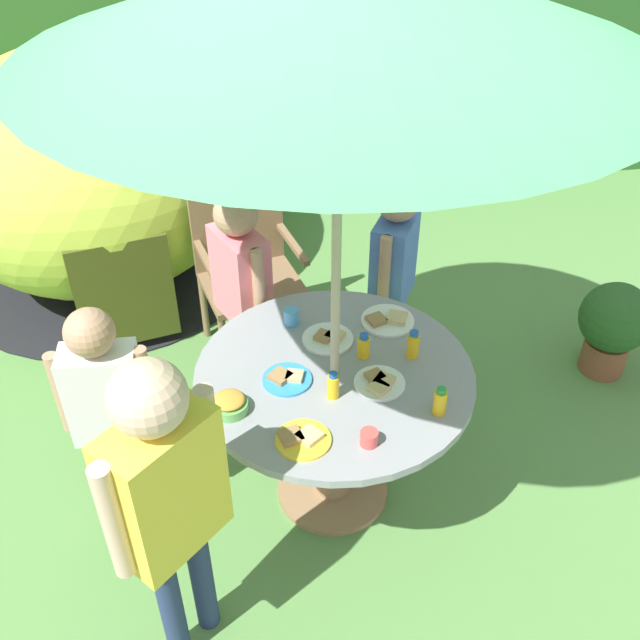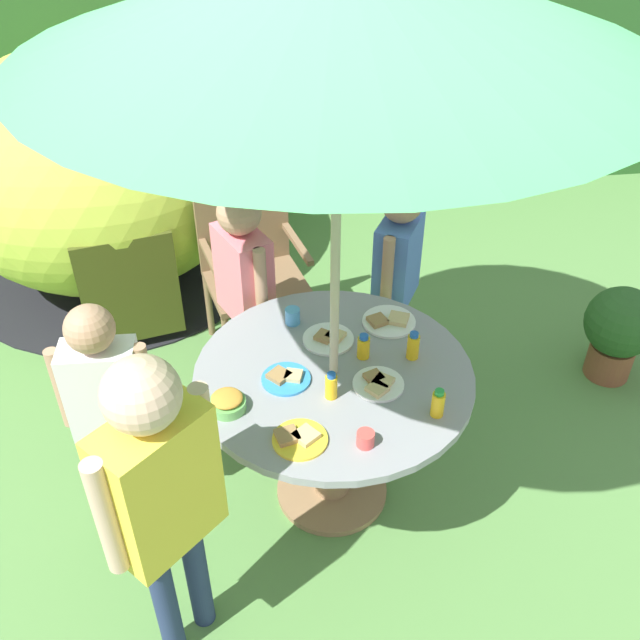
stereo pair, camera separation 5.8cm
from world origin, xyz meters
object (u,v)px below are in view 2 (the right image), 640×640
object	(u,v)px
juice_bottle_far_right	(363,347)
plate_mid_left	(286,378)
juice_bottle_far_left	(438,403)
cup_far	(366,439)
garden_table	(333,405)
child_in_pink_shirt	(244,275)
plate_near_left	(329,338)
plate_near_right	(378,384)
child_in_blue_shirt	(398,261)
child_in_yellow_shirt	(160,483)
wooden_chair	(251,263)
dome_tent	(100,167)
child_in_white_shirt	(105,390)
snack_bowl	(227,402)
potted_plant	(619,329)
plate_mid_right	(389,321)
juice_bottle_front_edge	(413,346)
plate_center_front	(299,438)
cup_near	(293,316)
juice_bottle_center_back	(331,386)

from	to	relation	value
juice_bottle_far_right	plate_mid_left	bearing A→B (deg)	-162.69
juice_bottle_far_left	cup_far	size ratio (longest dim) A/B	1.86
garden_table	child_in_pink_shirt	bearing A→B (deg)	114.85
plate_near_left	plate_near_right	xyz separation A→B (m)	(0.16, -0.31, 0.00)
child_in_blue_shirt	child_in_yellow_shirt	size ratio (longest dim) A/B	0.85
child_in_yellow_shirt	juice_bottle_far_left	bearing A→B (deg)	-25.59
child_in_pink_shirt	juice_bottle_far_left	distance (m)	1.23
wooden_chair	child_in_yellow_shirt	world-z (taller)	child_in_yellow_shirt
dome_tent	juice_bottle_far_right	bearing A→B (deg)	-70.10
child_in_blue_shirt	child_in_yellow_shirt	world-z (taller)	child_in_yellow_shirt
juice_bottle_far_left	child_in_white_shirt	bearing A→B (deg)	165.52
plate_near_left	child_in_blue_shirt	bearing A→B (deg)	53.45
snack_bowl	plate_near_left	size ratio (longest dim) A/B	0.65
snack_bowl	plate_near_left	bearing A→B (deg)	39.58
child_in_blue_shirt	juice_bottle_far_left	xyz separation A→B (m)	(-0.08, -1.07, 0.05)
potted_plant	juice_bottle_far_right	bearing A→B (deg)	-159.87
child_in_yellow_shirt	plate_mid_right	xyz separation A→B (m)	(0.94, 0.91, -0.13)
child_in_yellow_shirt	snack_bowl	bearing A→B (deg)	21.03
juice_bottle_front_edge	cup_far	bearing A→B (deg)	-121.47
wooden_chair	cup_far	bearing A→B (deg)	-91.36
snack_bowl	juice_bottle_far_left	xyz separation A→B (m)	(0.79, -0.13, 0.02)
potted_plant	child_in_blue_shirt	bearing A→B (deg)	173.18
garden_table	child_in_yellow_shirt	distance (m)	0.95
juice_bottle_far_left	juice_bottle_far_right	xyz separation A→B (m)	(-0.22, 0.37, -0.00)
dome_tent	child_in_pink_shirt	distance (m)	1.63
child_in_white_shirt	plate_mid_right	distance (m)	1.24
child_in_blue_shirt	potted_plant	bearing A→B (deg)	112.31
child_in_pink_shirt	plate_near_left	xyz separation A→B (m)	(0.34, -0.52, -0.01)
wooden_chair	juice_bottle_far_right	bearing A→B (deg)	-82.91
plate_center_front	snack_bowl	bearing A→B (deg)	142.00
garden_table	plate_near_left	world-z (taller)	plate_near_left
dome_tent	plate_mid_right	size ratio (longest dim) A/B	10.09
plate_center_front	juice_bottle_front_edge	world-z (taller)	juice_bottle_front_edge
child_in_yellow_shirt	plate_mid_left	world-z (taller)	child_in_yellow_shirt
dome_tent	cup_near	world-z (taller)	dome_tent
child_in_pink_shirt	plate_near_left	size ratio (longest dim) A/B	5.51
plate_mid_right	garden_table	bearing A→B (deg)	-134.96
potted_plant	cup_near	size ratio (longest dim) A/B	7.60
garden_table	plate_mid_right	world-z (taller)	plate_mid_right
plate_near_left	cup_near	world-z (taller)	cup_near
juice_bottle_far_left	child_in_pink_shirt	bearing A→B (deg)	124.15
snack_bowl	plate_near_right	bearing A→B (deg)	5.13
wooden_chair	cup_near	xyz separation A→B (m)	(0.16, -0.87, 0.26)
juice_bottle_far_left	cup_near	distance (m)	0.80
child_in_blue_shirt	juice_bottle_far_left	bearing A→B (deg)	24.88
plate_near_left	juice_bottle_far_right	size ratio (longest dim) A/B	1.94
potted_plant	juice_bottle_center_back	bearing A→B (deg)	-155.17
garden_table	child_in_white_shirt	bearing A→B (deg)	177.70
child_in_yellow_shirt	plate_center_front	world-z (taller)	child_in_yellow_shirt
plate_near_left	juice_bottle_far_right	xyz separation A→B (m)	(0.13, -0.13, 0.04)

